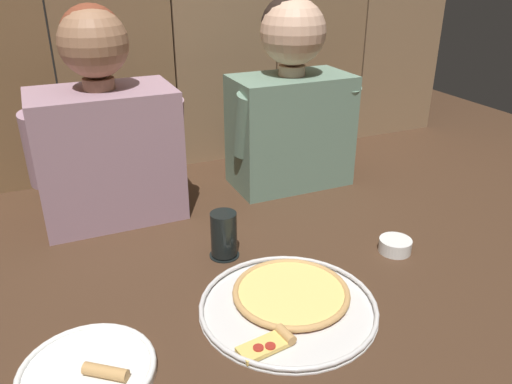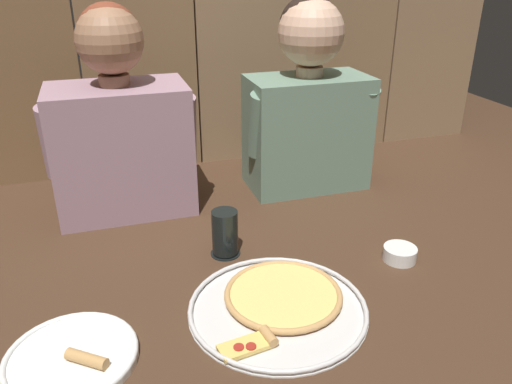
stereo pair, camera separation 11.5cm
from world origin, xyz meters
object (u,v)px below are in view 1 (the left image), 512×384
object	(u,v)px
diner_right	(291,101)
dipping_bowl	(395,245)
dinner_plate	(88,371)
drinking_glass	(224,235)
pizza_tray	(289,301)
diner_left	(105,131)

from	to	relation	value
diner_right	dipping_bowl	bearing A→B (deg)	-84.78
dinner_plate	dipping_bowl	distance (m)	0.76
drinking_glass	dinner_plate	bearing A→B (deg)	-142.79
pizza_tray	dinner_plate	distance (m)	0.41
dinner_plate	pizza_tray	bearing A→B (deg)	4.52
dinner_plate	drinking_glass	bearing A→B (deg)	37.21
diner_left	diner_right	xyz separation A→B (m)	(0.56, 0.00, 0.02)
drinking_glass	dipping_bowl	size ratio (longest dim) A/B	1.45
pizza_tray	diner_left	bearing A→B (deg)	114.49
dinner_plate	diner_left	bearing A→B (deg)	76.00
dipping_bowl	pizza_tray	bearing A→B (deg)	-166.02
diner_left	drinking_glass	bearing A→B (deg)	-58.40
dinner_plate	diner_left	distance (m)	0.67
dinner_plate	diner_right	bearing A→B (deg)	40.62
diner_left	diner_right	distance (m)	0.56
dipping_bowl	dinner_plate	bearing A→B (deg)	-171.15
dinner_plate	diner_right	xyz separation A→B (m)	(0.71, 0.61, 0.26)
diner_right	pizza_tray	bearing A→B (deg)	-117.19
pizza_tray	dinner_plate	bearing A→B (deg)	-175.48
pizza_tray	dinner_plate	world-z (taller)	dinner_plate
drinking_glass	dipping_bowl	distance (m)	0.43
pizza_tray	diner_right	xyz separation A→B (m)	(0.30, 0.58, 0.26)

